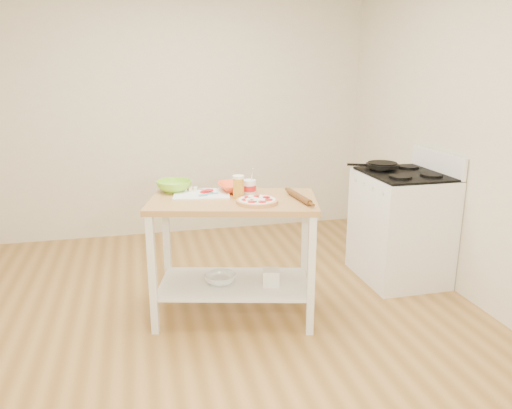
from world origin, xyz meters
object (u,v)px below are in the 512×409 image
object	(u,v)px
prep_island	(233,233)
skillet	(381,165)
orange_bowl	(236,187)
rolling_pin	(299,197)
shelf_bin	(271,277)
yogurt_tub	(249,188)
beer_pint	(239,187)
shelf_glass_bowl	(220,279)
pizza	(257,201)
knife	(183,188)
spatula	(207,194)
green_bowl	(174,186)
cutting_board	(202,194)
gas_stove	(401,226)

from	to	relation	value
prep_island	skillet	bearing A→B (deg)	20.56
orange_bowl	rolling_pin	world-z (taller)	orange_bowl
skillet	shelf_bin	xyz separation A→B (m)	(-1.15, -0.63, -0.66)
prep_island	yogurt_tub	size ratio (longest dim) A/B	6.23
skillet	rolling_pin	size ratio (longest dim) A/B	1.16
beer_pint	shelf_glass_bowl	bearing A→B (deg)	178.36
pizza	yogurt_tub	world-z (taller)	yogurt_tub
rolling_pin	knife	bearing A→B (deg)	147.60
prep_island	rolling_pin	distance (m)	0.54
spatula	beer_pint	xyz separation A→B (m)	(0.21, -0.10, 0.07)
knife	green_bowl	world-z (taller)	green_bowl
prep_island	skillet	distance (m)	1.54
rolling_pin	spatula	bearing A→B (deg)	158.24
cutting_board	shelf_glass_bowl	xyz separation A→B (m)	(0.10, -0.16, -0.61)
gas_stove	green_bowl	distance (m)	1.97
spatula	yogurt_tub	size ratio (longest dim) A/B	0.72
skillet	cutting_board	bearing A→B (deg)	-145.10
prep_island	shelf_bin	xyz separation A→B (m)	(0.25, -0.10, -0.33)
gas_stove	skillet	bearing A→B (deg)	124.85
skillet	beer_pint	size ratio (longest dim) A/B	2.57
orange_bowl	beer_pint	bearing A→B (deg)	-96.27
gas_stove	cutting_board	size ratio (longest dim) A/B	2.51
knife	shelf_glass_bowl	distance (m)	0.74
pizza	knife	bearing A→B (deg)	132.52
prep_island	cutting_board	bearing A→B (deg)	140.11
knife	prep_island	bearing A→B (deg)	-13.22
pizza	shelf_bin	xyz separation A→B (m)	(0.12, 0.05, -0.60)
prep_island	rolling_pin	xyz separation A→B (m)	(0.44, -0.14, 0.27)
knife	orange_bowl	distance (m)	0.41
knife	beer_pint	world-z (taller)	beer_pint
prep_island	cutting_board	xyz separation A→B (m)	(-0.20, 0.17, 0.26)
prep_island	green_bowl	size ratio (longest dim) A/B	4.97
green_bowl	yogurt_tub	distance (m)	0.57
yogurt_tub	shelf_bin	xyz separation A→B (m)	(0.12, -0.16, -0.64)
gas_stove	skillet	world-z (taller)	gas_stove
cutting_board	rolling_pin	bearing A→B (deg)	-16.40
pizza	shelf_bin	world-z (taller)	pizza
beer_pint	shelf_bin	bearing A→B (deg)	-26.48
skillet	shelf_glass_bowl	size ratio (longest dim) A/B	1.83
prep_island	pizza	world-z (taller)	pizza
gas_stove	skillet	xyz separation A→B (m)	(-0.13, 0.18, 0.50)
yogurt_tub	gas_stove	bearing A→B (deg)	11.87
skillet	pizza	xyz separation A→B (m)	(-1.27, -0.68, -0.06)
orange_bowl	skillet	bearing A→B (deg)	13.58
orange_bowl	shelf_glass_bowl	distance (m)	0.69
spatula	orange_bowl	world-z (taller)	orange_bowl
spatula	knife	size ratio (longest dim) A/B	0.62
gas_stove	green_bowl	size ratio (longest dim) A/B	4.30
prep_island	yogurt_tub	xyz separation A→B (m)	(0.13, 0.06, 0.31)
rolling_pin	shelf_bin	distance (m)	0.63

